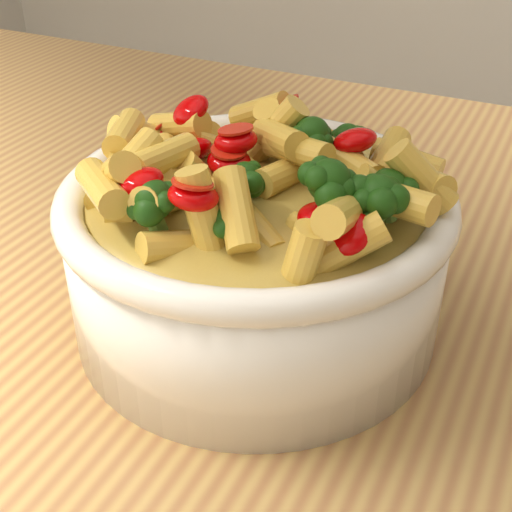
% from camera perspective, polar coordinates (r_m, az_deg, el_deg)
% --- Properties ---
extents(table, '(1.20, 0.80, 0.90)m').
position_cam_1_polar(table, '(0.61, -6.04, -6.77)').
color(table, tan).
rests_on(table, ground).
extents(serving_bowl, '(0.23, 0.23, 0.10)m').
position_cam_1_polar(serving_bowl, '(0.43, 0.00, 0.14)').
color(serving_bowl, white).
rests_on(serving_bowl, table).
extents(pasta_salad, '(0.18, 0.18, 0.04)m').
position_cam_1_polar(pasta_salad, '(0.40, 0.00, 7.58)').
color(pasta_salad, '#E4C748').
rests_on(pasta_salad, serving_bowl).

